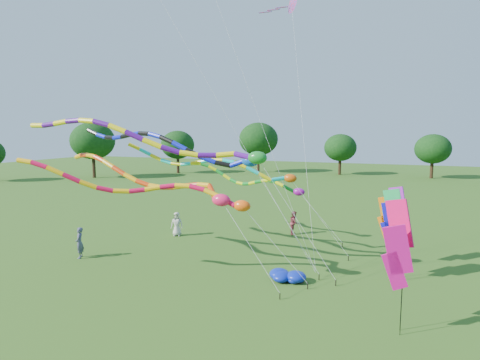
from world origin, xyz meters
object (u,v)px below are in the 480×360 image
(tube_kite_orange, at_px, (160,181))
(person_a, at_px, (177,224))
(person_c, at_px, (294,223))
(blue_nylon_heap, at_px, (287,275))
(person_b, at_px, (80,243))
(tube_kite_red, at_px, (158,190))

(tube_kite_orange, height_order, person_a, tube_kite_orange)
(person_a, bearing_deg, person_c, 5.90)
(person_c, bearing_deg, person_a, 106.86)
(tube_kite_orange, relative_size, blue_nylon_heap, 8.13)
(person_a, height_order, person_b, person_b)
(tube_kite_orange, bearing_deg, person_b, -165.14)
(tube_kite_red, xyz_separation_m, person_c, (4.19, 11.50, -3.82))
(tube_kite_red, relative_size, blue_nylon_heap, 7.95)
(person_b, bearing_deg, person_a, 125.46)
(tube_kite_red, height_order, person_b, tube_kite_red)
(tube_kite_red, height_order, person_a, tube_kite_red)
(person_a, xyz_separation_m, person_b, (-2.84, -6.55, 0.06))
(tube_kite_red, xyz_separation_m, tube_kite_orange, (-0.87, 1.63, 0.21))
(blue_nylon_heap, xyz_separation_m, person_c, (-1.77, 8.97, 0.62))
(tube_kite_orange, xyz_separation_m, blue_nylon_heap, (6.84, 0.89, -4.65))
(tube_kite_orange, xyz_separation_m, person_a, (-2.75, 6.36, -4.02))
(person_b, xyz_separation_m, person_c, (10.65, 10.06, -0.07))
(tube_kite_red, distance_m, person_b, 7.61)
(blue_nylon_heap, height_order, person_c, person_c)
(person_b, distance_m, person_c, 14.65)
(tube_kite_orange, relative_size, person_a, 8.08)
(blue_nylon_heap, xyz_separation_m, person_b, (-12.43, -1.08, 0.69))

